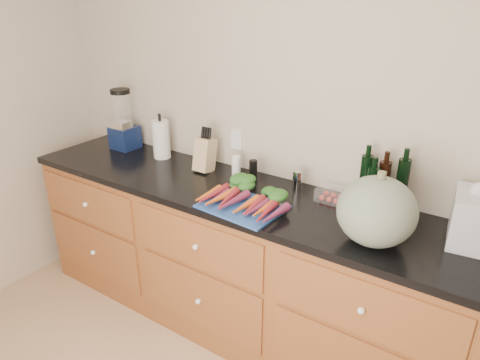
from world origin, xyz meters
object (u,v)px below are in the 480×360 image
Objects in this scene: cutting_board at (242,207)px; blender_appliance at (123,123)px; squash at (377,211)px; tomato_box at (332,195)px; carrots at (247,198)px; knife_block at (205,155)px; paper_towel at (161,139)px.

blender_appliance is at bearing 165.23° from cutting_board.
squash reaches higher than tomato_box.
carrots is at bearing 179.57° from squash.
squash is 0.81× the size of blender_appliance.
blender_appliance is at bearing 171.53° from squash.
knife_block is at bearing 147.65° from cutting_board.
cutting_board is 2.73× the size of tomato_box.
cutting_board is 0.05m from carrots.
tomato_box is at bearing 0.45° from blender_appliance.
carrots is 3.07× the size of tomato_box.
knife_block reaches higher than tomato_box.
paper_towel is at bearing 176.99° from knife_block.
knife_block is 0.83m from tomato_box.
tomato_box is (0.35, 0.33, 0.03)m from cutting_board.
tomato_box is (1.55, 0.01, -0.15)m from blender_appliance.
cutting_board is at bearing -20.53° from paper_towel.
tomato_box reaches higher than cutting_board.
squash reaches higher than carrots.
knife_block is 1.36× the size of tomato_box.
squash is at bearing 3.40° from cutting_board.
cutting_board is 0.57m from knife_block.
knife_block is at bearing -177.91° from tomato_box.
knife_block is (0.38, -0.02, -0.03)m from paper_towel.
carrots is at bearing -17.88° from paper_towel.
tomato_box is at bearing 137.29° from squash.
blender_appliance reaches higher than squash.
paper_towel is 1.21m from tomato_box.
paper_towel is 0.38m from knife_block.
cutting_board is 1.61× the size of paper_towel.
blender_appliance is (-1.21, 0.32, 0.18)m from cutting_board.
squash is (0.66, -0.00, 0.12)m from carrots.
paper_towel is (-1.52, 0.28, -0.03)m from squash.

